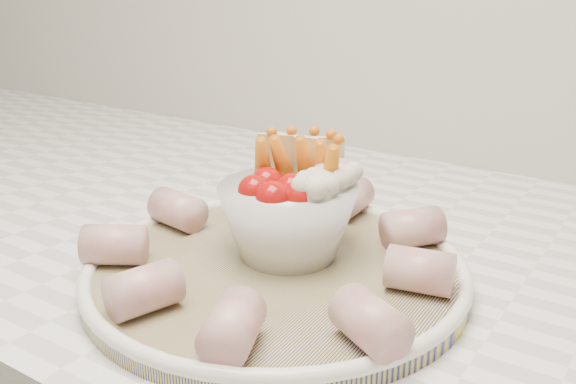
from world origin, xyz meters
The scene contains 3 objects.
serving_platter centered at (0.05, 1.34, 0.93)m, with size 0.33×0.33×0.02m.
veggie_bowl centered at (0.05, 1.37, 0.98)m, with size 0.12×0.12×0.10m.
cured_meat_rolls centered at (0.05, 1.34, 0.95)m, with size 0.31×0.31×0.03m.
Camera 1 is at (0.33, 0.94, 1.18)m, focal length 40.00 mm.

